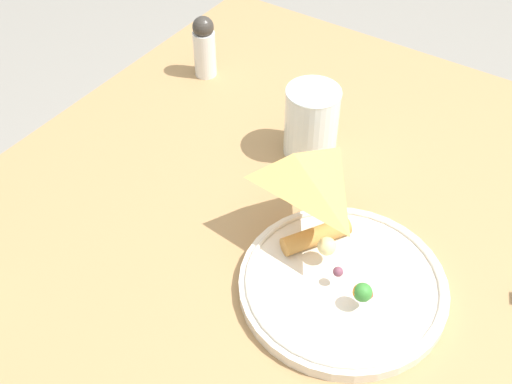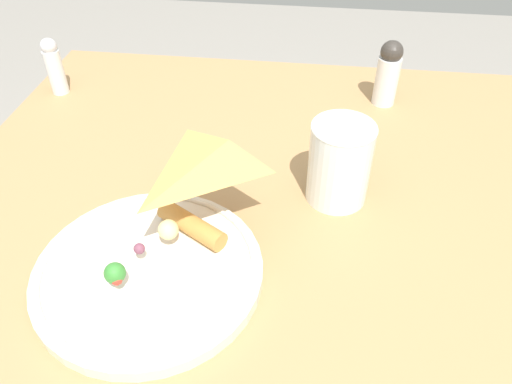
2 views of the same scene
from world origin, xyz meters
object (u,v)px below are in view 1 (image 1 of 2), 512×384
Objects in this scene: milk_glass at (311,124)px; pepper_shaker at (204,46)px; dining_table at (409,294)px; plate_pizza at (342,282)px.

pepper_shaker is (-0.26, 0.08, 0.00)m from milk_glass.
dining_table is 11.04× the size of pepper_shaker.
dining_table is at bearing 63.95° from plate_pizza.
plate_pizza is at bearing -116.05° from dining_table.
milk_glass is at bearing 128.79° from plate_pizza.
plate_pizza is 2.31× the size of milk_glass.
dining_table is at bearing -19.35° from pepper_shaker.
pepper_shaker is at bearing 160.65° from dining_table.
plate_pizza is 2.31× the size of pepper_shaker.
pepper_shaker reaches higher than dining_table.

